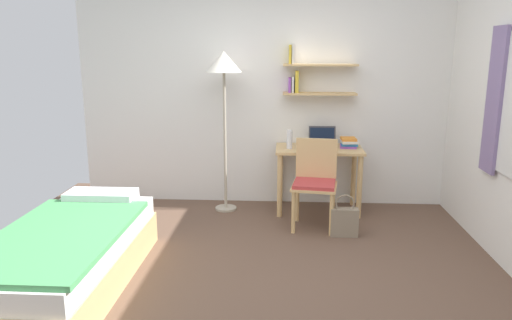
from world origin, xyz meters
The scene contains 10 objects.
ground_plane centered at (0.00, 0.00, 0.00)m, with size 5.28×5.28×0.00m, color brown.
wall_back centered at (0.01, 2.02, 1.30)m, with size 4.40×0.27×2.60m.
bed centered at (-1.47, -0.22, 0.24)m, with size 0.89×1.91×0.54m.
desk centered at (0.55, 1.70, 0.58)m, with size 0.95×0.56×0.72m.
desk_chair centered at (0.48, 1.20, 0.50)m, with size 0.49×0.48×0.89m.
standing_lamp centered at (-0.49, 1.67, 1.55)m, with size 0.38×0.38×1.76m.
laptop centered at (0.59, 1.80, 0.78)m, with size 0.31×0.23×0.22m.
water_bottle centered at (0.22, 1.64, 0.83)m, with size 0.06×0.06×0.21m, color silver.
book_stack centered at (0.87, 1.75, 0.78)m, with size 0.20×0.24×0.11m.
handbag centered at (0.76, 0.95, 0.15)m, with size 0.27×0.11×0.42m.
Camera 1 is at (0.17, -3.55, 1.79)m, focal length 33.97 mm.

